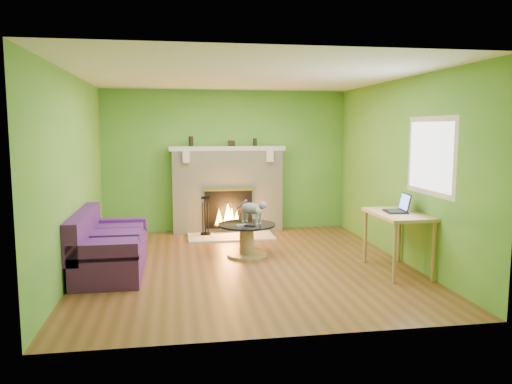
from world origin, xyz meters
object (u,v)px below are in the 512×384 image
coffee_table (247,237)px  desk (398,220)px  cat (252,211)px  sofa (107,248)px

coffee_table → desk: bearing=-31.6°
coffee_table → cat: cat is taller
sofa → coffee_table: 2.02m
coffee_table → sofa: bearing=-165.2°
sofa → desk: size_ratio=1.69×
sofa → cat: cat is taller
coffee_table → desk: (1.86, -1.14, 0.42)m
cat → desk: bearing=-70.2°
sofa → coffee_table: (1.95, 0.51, -0.04)m
sofa → desk: sofa is taller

